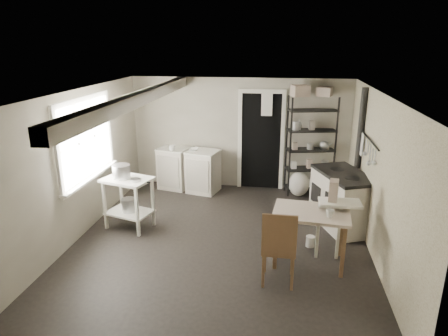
# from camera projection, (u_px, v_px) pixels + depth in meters

# --- Properties ---
(floor) EXTENTS (5.00, 5.00, 0.00)m
(floor) POSITION_uv_depth(u_px,v_px,m) (221.00, 240.00, 6.29)
(floor) COLOR black
(floor) RESTS_ON ground
(ceiling) EXTENTS (5.00, 5.00, 0.00)m
(ceiling) POSITION_uv_depth(u_px,v_px,m) (221.00, 93.00, 5.59)
(ceiling) COLOR silver
(ceiling) RESTS_ON wall_back
(wall_back) EXTENTS (4.50, 0.02, 2.30)m
(wall_back) POSITION_uv_depth(u_px,v_px,m) (239.00, 134.00, 8.29)
(wall_back) COLOR #A9A290
(wall_back) RESTS_ON ground
(wall_front) EXTENTS (4.50, 0.02, 2.30)m
(wall_front) POSITION_uv_depth(u_px,v_px,m) (178.00, 256.00, 3.58)
(wall_front) COLOR #A9A290
(wall_front) RESTS_ON ground
(wall_left) EXTENTS (0.02, 5.00, 2.30)m
(wall_left) POSITION_uv_depth(u_px,v_px,m) (79.00, 164.00, 6.25)
(wall_left) COLOR #A9A290
(wall_left) RESTS_ON ground
(wall_right) EXTENTS (0.02, 5.00, 2.30)m
(wall_right) POSITION_uv_depth(u_px,v_px,m) (379.00, 178.00, 5.62)
(wall_right) COLOR #A9A290
(wall_right) RESTS_ON ground
(window) EXTENTS (0.12, 1.76, 1.28)m
(window) POSITION_uv_depth(u_px,v_px,m) (85.00, 140.00, 6.33)
(window) COLOR white
(window) RESTS_ON wall_left
(doorway) EXTENTS (0.96, 0.10, 2.08)m
(doorway) POSITION_uv_depth(u_px,v_px,m) (261.00, 142.00, 8.25)
(doorway) COLOR white
(doorway) RESTS_ON ground
(ceiling_beam) EXTENTS (0.18, 5.00, 0.18)m
(ceiling_beam) POSITION_uv_depth(u_px,v_px,m) (139.00, 98.00, 5.78)
(ceiling_beam) COLOR white
(ceiling_beam) RESTS_ON ceiling
(wallpaper_panel) EXTENTS (0.01, 5.00, 2.30)m
(wallpaper_panel) POSITION_uv_depth(u_px,v_px,m) (378.00, 178.00, 5.62)
(wallpaper_panel) COLOR beige
(wallpaper_panel) RESTS_ON wall_right
(utensil_rail) EXTENTS (0.06, 1.20, 0.44)m
(utensil_rail) POSITION_uv_depth(u_px,v_px,m) (369.00, 140.00, 6.08)
(utensil_rail) COLOR #B4B4B6
(utensil_rail) RESTS_ON wall_right
(prep_table) EXTENTS (0.88, 0.73, 0.87)m
(prep_table) POSITION_uv_depth(u_px,v_px,m) (129.00, 205.00, 6.62)
(prep_table) COLOR white
(prep_table) RESTS_ON ground
(stockpot) EXTENTS (0.32, 0.32, 0.31)m
(stockpot) POSITION_uv_depth(u_px,v_px,m) (122.00, 174.00, 6.46)
(stockpot) COLOR #B4B4B6
(stockpot) RESTS_ON prep_table
(saucepan) EXTENTS (0.19, 0.19, 0.10)m
(saucepan) POSITION_uv_depth(u_px,v_px,m) (136.00, 182.00, 6.37)
(saucepan) COLOR #B4B4B6
(saucepan) RESTS_ON prep_table
(bucket) EXTENTS (0.25, 0.25, 0.26)m
(bucket) POSITION_uv_depth(u_px,v_px,m) (129.00, 206.00, 6.61)
(bucket) COLOR #B4B4B6
(bucket) RESTS_ON prep_table
(base_cabinets) EXTENTS (1.42, 0.85, 0.87)m
(base_cabinets) POSITION_uv_depth(u_px,v_px,m) (189.00, 168.00, 8.32)
(base_cabinets) COLOR beige
(base_cabinets) RESTS_ON ground
(mixing_bowl) EXTENTS (0.28, 0.28, 0.06)m
(mixing_bowl) POSITION_uv_depth(u_px,v_px,m) (194.00, 147.00, 8.07)
(mixing_bowl) COLOR white
(mixing_bowl) RESTS_ON base_cabinets
(counter_cup) EXTENTS (0.15, 0.15, 0.10)m
(counter_cup) POSITION_uv_depth(u_px,v_px,m) (172.00, 146.00, 8.08)
(counter_cup) COLOR white
(counter_cup) RESTS_ON base_cabinets
(shelf_rack) EXTENTS (1.00, 0.56, 1.98)m
(shelf_rack) POSITION_uv_depth(u_px,v_px,m) (310.00, 148.00, 7.97)
(shelf_rack) COLOR black
(shelf_rack) RESTS_ON ground
(shelf_jar) EXTENTS (0.10, 0.11, 0.21)m
(shelf_jar) POSITION_uv_depth(u_px,v_px,m) (299.00, 127.00, 7.85)
(shelf_jar) COLOR white
(shelf_jar) RESTS_ON shelf_rack
(storage_box_a) EXTENTS (0.38, 0.36, 0.21)m
(storage_box_a) POSITION_uv_depth(u_px,v_px,m) (300.00, 95.00, 7.63)
(storage_box_a) COLOR beige
(storage_box_a) RESTS_ON shelf_rack
(storage_box_b) EXTENTS (0.33, 0.32, 0.17)m
(storage_box_b) POSITION_uv_depth(u_px,v_px,m) (324.00, 96.00, 7.67)
(storage_box_b) COLOR beige
(storage_box_b) RESTS_ON shelf_rack
(stove) EXTENTS (1.05, 1.35, 0.94)m
(stove) POSITION_uv_depth(u_px,v_px,m) (342.00, 202.00, 6.65)
(stove) COLOR beige
(stove) RESTS_ON ground
(stovepipe) EXTENTS (0.13, 0.13, 1.49)m
(stovepipe) POSITION_uv_depth(u_px,v_px,m) (361.00, 129.00, 6.68)
(stovepipe) COLOR black
(stovepipe) RESTS_ON stove
(side_ledge) EXTENTS (0.58, 0.32, 0.89)m
(side_ledge) POSITION_uv_depth(u_px,v_px,m) (337.00, 231.00, 5.63)
(side_ledge) COLOR white
(side_ledge) RESTS_ON ground
(oats_box) EXTENTS (0.15, 0.21, 0.29)m
(oats_box) POSITION_uv_depth(u_px,v_px,m) (333.00, 192.00, 5.49)
(oats_box) COLOR beige
(oats_box) RESTS_ON side_ledge
(work_table) EXTENTS (1.09, 0.81, 0.78)m
(work_table) POSITION_uv_depth(u_px,v_px,m) (310.00, 238.00, 5.56)
(work_table) COLOR beige
(work_table) RESTS_ON ground
(table_cup) EXTENTS (0.13, 0.13, 0.10)m
(table_cup) POSITION_uv_depth(u_px,v_px,m) (330.00, 215.00, 5.26)
(table_cup) COLOR white
(table_cup) RESTS_ON work_table
(chair) EXTENTS (0.43, 0.45, 1.03)m
(chair) POSITION_uv_depth(u_px,v_px,m) (279.00, 247.00, 5.08)
(chair) COLOR brown
(chair) RESTS_ON ground
(flour_sack) EXTENTS (0.51, 0.47, 0.50)m
(flour_sack) POSITION_uv_depth(u_px,v_px,m) (299.00, 184.00, 8.02)
(flour_sack) COLOR white
(flour_sack) RESTS_ON ground
(floor_crock) EXTENTS (0.17, 0.17, 0.17)m
(floor_crock) POSITION_uv_depth(u_px,v_px,m) (310.00, 242.00, 6.08)
(floor_crock) COLOR white
(floor_crock) RESTS_ON ground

